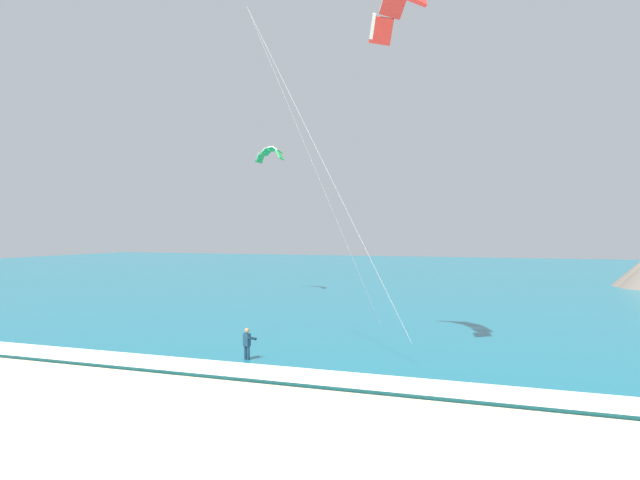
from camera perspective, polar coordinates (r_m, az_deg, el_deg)
sea at (r=83.34m, az=11.00°, el=-3.40°), size 200.00×120.00×0.20m
surf_foam at (r=27.48m, az=-10.48°, el=-11.80°), size 200.00×2.34×0.04m
surfboard at (r=28.83m, az=-6.98°, el=-11.58°), size 0.95×1.46×0.09m
kitesurfer at (r=28.66m, az=-6.95°, el=-9.79°), size 0.65×0.65×1.69m
kite_primary at (r=31.48m, az=7.45°, el=21.61°), size 8.34×6.10×17.19m
kite_distant at (r=58.71m, az=-4.71°, el=8.28°), size 3.77×2.47×1.50m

